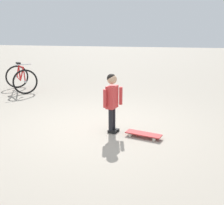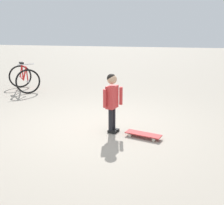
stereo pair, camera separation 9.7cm
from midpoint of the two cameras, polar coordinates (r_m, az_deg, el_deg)
The scene contains 4 objects.
ground_plane at distance 5.23m, azimuth -4.44°, elevation -5.25°, with size 50.00×50.00×0.00m, color #9E9384.
child_person at distance 4.83m, azimuth -0.56°, elevation 1.22°, with size 0.32×0.29×1.06m.
skateboard at distance 4.78m, azimuth 5.95°, elevation -6.52°, with size 0.35×0.65×0.07m.
bicycle_near at distance 8.73m, azimuth -18.62°, elevation 4.76°, with size 1.26×1.25×0.85m.
Camera 1 is at (4.70, 1.41, 1.80)m, focal length 44.22 mm.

